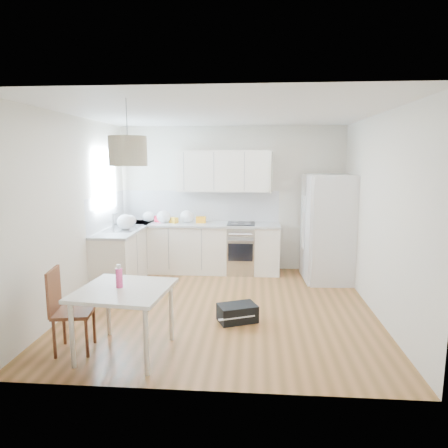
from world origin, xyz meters
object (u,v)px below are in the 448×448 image
object	(u,v)px
dining_chair	(74,310)
gym_bag	(237,313)
refrigerator	(329,228)
dining_table	(124,295)

from	to	relation	value
dining_chair	gym_bag	world-z (taller)	dining_chair
refrigerator	dining_chair	size ratio (longest dim) A/B	1.97
refrigerator	gym_bag	world-z (taller)	refrigerator
dining_table	dining_chair	world-z (taller)	dining_chair
refrigerator	gym_bag	xyz separation A→B (m)	(-1.49, -1.94, -0.81)
dining_table	refrigerator	bearing A→B (deg)	53.32
refrigerator	gym_bag	size ratio (longest dim) A/B	3.80
dining_table	dining_chair	bearing A→B (deg)	-175.28
refrigerator	dining_table	xyz separation A→B (m)	(-2.66, -2.89, -0.26)
refrigerator	dining_table	world-z (taller)	refrigerator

